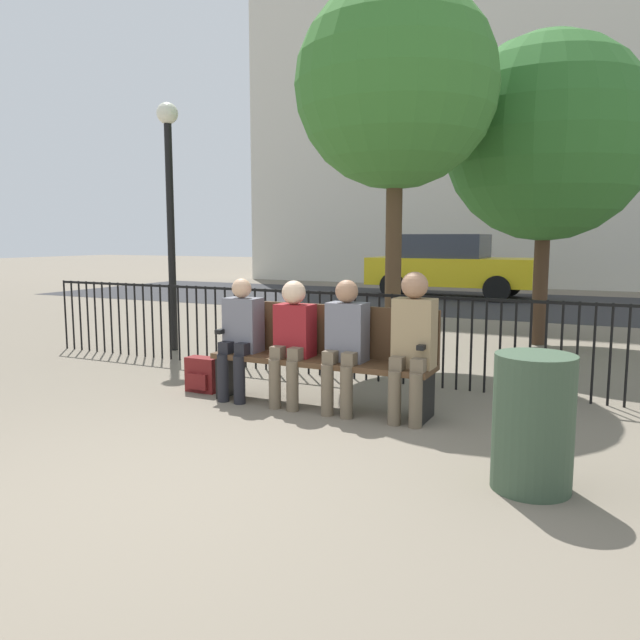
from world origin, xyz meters
TOP-DOWN VIEW (x-y plane):
  - ground_plane at (0.00, 0.00)m, footprint 80.00×80.00m
  - park_bench at (0.00, 2.21)m, footprint 2.09×0.45m
  - seated_person_0 at (-0.81, 2.08)m, footprint 0.34×0.39m
  - seated_person_1 at (-0.25, 2.08)m, footprint 0.34×0.39m
  - seated_person_2 at (0.27, 2.08)m, footprint 0.34×0.39m
  - seated_person_3 at (0.88, 2.09)m, footprint 0.34×0.39m
  - backpack at (-1.31, 2.14)m, footprint 0.33×0.21m
  - fence_railing at (-0.02, 3.33)m, footprint 9.01×0.03m
  - tree_0 at (1.37, 6.55)m, footprint 2.83×2.83m
  - tree_1 at (-0.11, 4.41)m, footprint 2.40×2.40m
  - lamp_post at (-3.07, 3.88)m, footprint 0.28×0.28m
  - street_surface at (0.00, 12.00)m, footprint 24.00×6.00m
  - parked_car_0 at (-1.63, 13.13)m, footprint 4.20×1.94m
  - trash_bin at (1.98, 1.02)m, footprint 0.48×0.48m

SIDE VIEW (x-z plane):
  - ground_plane at x=0.00m, z-range 0.00..0.00m
  - street_surface at x=0.00m, z-range 0.00..0.01m
  - backpack at x=-1.31m, z-range 0.00..0.34m
  - trash_bin at x=1.98m, z-range 0.00..0.84m
  - park_bench at x=0.00m, z-range 0.04..0.96m
  - fence_railing at x=-0.02m, z-range 0.08..1.03m
  - seated_person_0 at x=-0.81m, z-range 0.06..1.22m
  - seated_person_1 at x=-0.25m, z-range 0.08..1.22m
  - seated_person_2 at x=0.27m, z-range 0.07..1.24m
  - seated_person_3 at x=0.88m, z-range 0.08..1.33m
  - parked_car_0 at x=-1.63m, z-range 0.03..1.65m
  - lamp_post at x=-3.07m, z-range 0.56..3.85m
  - tree_0 at x=1.37m, z-range 0.73..5.05m
  - tree_1 at x=-0.11m, z-range 1.04..5.54m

